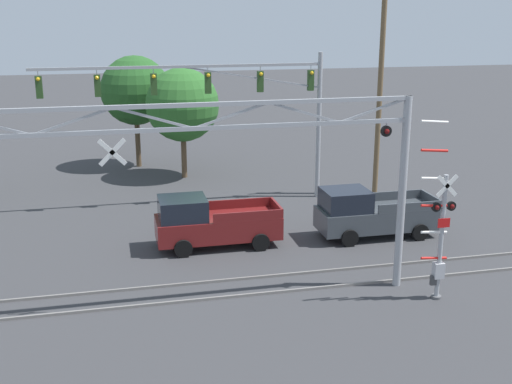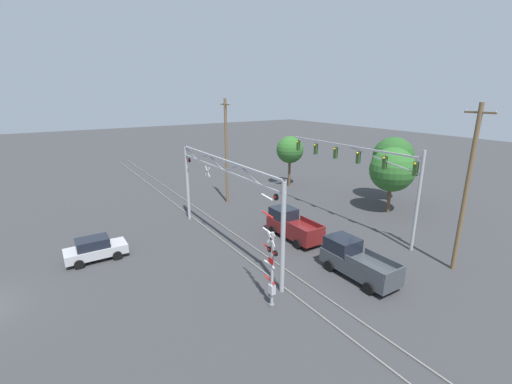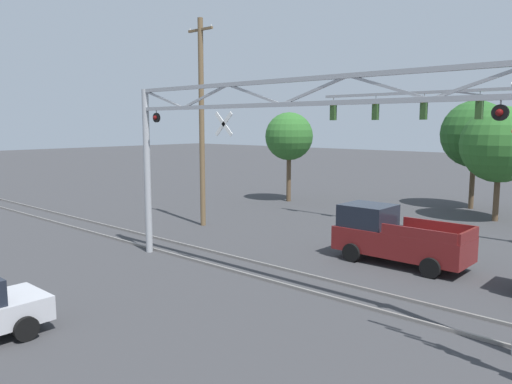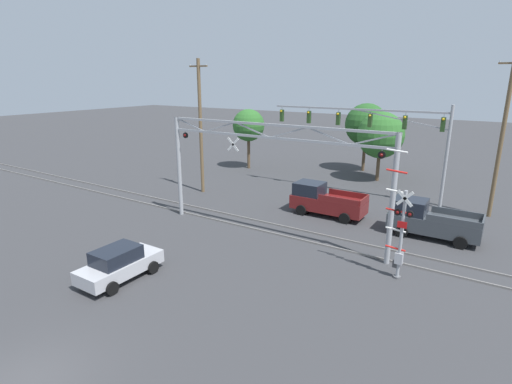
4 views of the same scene
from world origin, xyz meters
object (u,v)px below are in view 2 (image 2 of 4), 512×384
Objects in this scene: pickup_truck_lead at (292,225)px; crossing_gantry at (224,189)px; pickup_truck_following at (355,261)px; background_tree_far_left_verge at (393,157)px; sedan_waiting at (95,249)px; background_tree_far_right_verge at (290,150)px; utility_pole_right at (467,189)px; crossing_signal_mast at (271,269)px; traffic_signal_span at (369,167)px; utility_pole_left at (226,151)px; background_tree_beyond_span at (392,170)px.

crossing_gantry is at bearing -103.80° from pickup_truck_lead.
crossing_gantry is 2.83× the size of pickup_truck_following.
pickup_truck_lead is 15.97m from background_tree_far_left_verge.
crossing_gantry is 20.86m from background_tree_far_left_verge.
sedan_waiting is 0.65× the size of background_tree_far_right_verge.
sedan_waiting is 25.38m from utility_pole_right.
crossing_signal_mast is 14.20m from traffic_signal_span.
pickup_truck_following is (8.41, 5.12, -3.58)m from crossing_gantry.
utility_pole_left is at bearing -164.13° from utility_pole_right.
sedan_waiting is at bearing -100.41° from background_tree_beyond_span.
crossing_gantry is 16.18m from utility_pole_right.
background_tree_far_left_verge is at bearing 115.63° from traffic_signal_span.
crossing_signal_mast is at bearing -45.22° from pickup_truck_lead.
sedan_waiting is 0.37× the size of utility_pole_right.
pickup_truck_following is 22.87m from background_tree_far_right_verge.
crossing_signal_mast is at bearing -70.97° from background_tree_beyond_span.
utility_pole_right is at bearing -9.57° from background_tree_far_right_verge.
background_tree_far_left_verge is at bearing 26.76° from background_tree_far_right_verge.
background_tree_far_right_verge reaches higher than pickup_truck_following.
traffic_signal_span is 2.73× the size of pickup_truck_following.
utility_pole_left is (-11.20, -0.06, 4.58)m from pickup_truck_lead.
utility_pole_right is 1.56× the size of background_tree_far_left_verge.
background_tree_far_left_verge reaches higher than crossing_signal_mast.
background_tree_far_left_verge is at bearing 142.52° from utility_pole_right.
pickup_truck_lead is at bearing -109.63° from traffic_signal_span.
utility_pole_right reaches higher than background_tree_beyond_span.
traffic_signal_span is at bearing 126.58° from pickup_truck_following.
utility_pole_left is at bearing -79.31° from background_tree_far_right_verge.
background_tree_beyond_span is (-9.71, 5.94, -1.28)m from utility_pole_right.
background_tree_far_left_verge is at bearing 85.58° from sedan_waiting.
traffic_signal_span is (3.55, 11.66, 0.96)m from crossing_gantry.
utility_pole_left reaches higher than background_tree_far_right_verge.
background_tree_beyond_span reaches higher than background_tree_far_right_verge.
pickup_truck_following is (4.85, -6.54, -4.55)m from traffic_signal_span.
background_tree_beyond_span is at bearing 8.66° from background_tree_far_right_verge.
crossing_gantry is 12.23m from traffic_signal_span.
utility_pole_left is at bearing -120.28° from background_tree_far_left_verge.
pickup_truck_lead is 12.37m from background_tree_beyond_span.
crossing_gantry is 1.03× the size of traffic_signal_span.
pickup_truck_lead is 14.96m from sedan_waiting.
crossing_signal_mast reaches higher than pickup_truck_lead.
crossing_gantry is at bearing 170.53° from crossing_signal_mast.
pickup_truck_lead is at bearing 134.78° from crossing_signal_mast.
crossing_gantry reaches higher than crossing_signal_mast.
traffic_signal_span is 7.98m from pickup_truck_lead.
traffic_signal_span is at bearing 178.53° from utility_pole_right.
background_tree_far_right_verge is (-10.88, -5.48, -0.23)m from background_tree_far_left_verge.
utility_pole_right is at bearing 45.20° from crossing_gantry.
background_tree_beyond_span reaches higher than crossing_signal_mast.
background_tree_far_right_verge is at bearing 170.43° from utility_pole_right.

